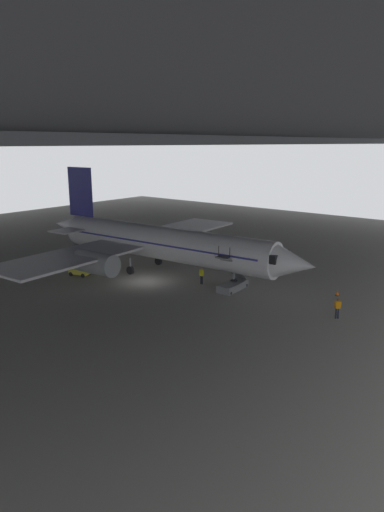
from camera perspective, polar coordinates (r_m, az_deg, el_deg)
name	(u,v)px	position (r m, az deg, el deg)	size (l,w,h in m)	color
ground_plane	(145,282)	(47.03, -5.89, -3.23)	(110.00, 110.00, 0.00)	gray
hangar_structure	(54,132)	(55.44, -16.92, 14.64)	(121.00, 99.00, 15.67)	#4C4F54
airplane_main	(158,242)	(49.51, -4.27, 1.72)	(33.79, 35.01, 11.03)	white
boarding_stairs	(232,282)	(44.33, 5.08, -3.31)	(4.18, 1.70, 4.57)	slate
crew_worker_near_nose	(338,307)	(38.79, 17.78, -6.09)	(0.39, 0.46, 1.75)	#232838
crew_worker_by_stairs	(202,275)	(45.80, 1.20, -2.35)	(0.23, 0.55, 1.71)	#232838
traffic_cone_orange	(337,292)	(44.73, 17.76, -4.37)	(0.36, 0.36, 0.60)	black
baggage_tug	(80,271)	(50.29, -13.85, -1.80)	(1.74, 2.43, 0.90)	yellow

